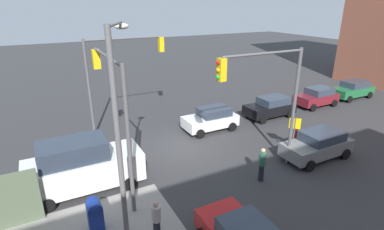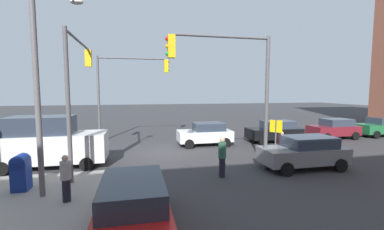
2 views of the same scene
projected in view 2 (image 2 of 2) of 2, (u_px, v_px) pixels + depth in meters
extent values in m
plane|color=#333335|center=(165.00, 153.00, 16.26)|extent=(120.00, 120.00, 0.00)
cylinder|color=#59595B|center=(267.00, 104.00, 12.54)|extent=(0.18, 0.18, 6.50)
cylinder|color=#59595B|center=(222.00, 37.00, 11.75)|extent=(4.68, 0.12, 0.12)
cube|color=yellow|center=(171.00, 46.00, 11.31)|extent=(0.32, 0.36, 1.00)
sphere|color=red|center=(167.00, 39.00, 11.24)|extent=(0.18, 0.18, 0.18)
sphere|color=orange|center=(167.00, 46.00, 11.27)|extent=(0.18, 0.18, 0.18)
sphere|color=green|center=(167.00, 54.00, 11.30)|extent=(0.18, 0.18, 0.18)
cylinder|color=#59595B|center=(99.00, 100.00, 19.38)|extent=(0.18, 0.18, 6.50)
cylinder|color=#59595B|center=(133.00, 58.00, 19.64)|extent=(5.14, 0.12, 0.12)
cube|color=yellow|center=(166.00, 66.00, 20.23)|extent=(0.32, 0.36, 1.00)
sphere|color=red|center=(168.00, 62.00, 20.24)|extent=(0.18, 0.18, 0.18)
sphere|color=orange|center=(168.00, 66.00, 20.27)|extent=(0.18, 0.18, 0.18)
sphere|color=green|center=(168.00, 70.00, 20.30)|extent=(0.18, 0.18, 0.18)
cylinder|color=#59595B|center=(68.00, 106.00, 10.63)|extent=(0.18, 0.18, 6.50)
cylinder|color=#59595B|center=(79.00, 41.00, 12.86)|extent=(0.12, 5.20, 0.12)
cube|color=yellow|center=(88.00, 58.00, 15.44)|extent=(0.36, 0.32, 1.00)
sphere|color=red|center=(89.00, 53.00, 15.58)|extent=(0.18, 0.18, 0.18)
sphere|color=orange|center=(89.00, 59.00, 15.61)|extent=(0.18, 0.18, 0.18)
sphere|color=green|center=(89.00, 64.00, 15.64)|extent=(0.18, 0.18, 0.18)
cylinder|color=slate|center=(37.00, 88.00, 9.14)|extent=(0.20, 0.20, 8.00)
ellipsoid|color=silver|center=(77.00, 2.00, 11.13)|extent=(0.56, 0.36, 0.24)
cylinder|color=#4C4C4C|center=(276.00, 142.00, 13.50)|extent=(0.08, 0.08, 2.40)
cube|color=yellow|center=(276.00, 126.00, 13.42)|extent=(0.48, 0.48, 0.64)
cube|color=navy|center=(21.00, 176.00, 10.03)|extent=(0.56, 0.64, 1.15)
cylinder|color=navy|center=(20.00, 162.00, 9.98)|extent=(0.56, 0.64, 0.56)
cube|color=slate|center=(303.00, 155.00, 12.88)|extent=(4.24, 1.80, 0.75)
cube|color=#2D3847|center=(309.00, 142.00, 12.89)|extent=(2.37, 1.58, 0.55)
cylinder|color=black|center=(287.00, 169.00, 11.73)|extent=(0.64, 0.22, 0.64)
cylinder|color=black|center=(267.00, 159.00, 13.48)|extent=(0.64, 0.22, 0.64)
cylinder|color=black|center=(341.00, 165.00, 12.34)|extent=(0.64, 0.22, 0.64)
cylinder|color=black|center=(315.00, 156.00, 14.09)|extent=(0.64, 0.22, 0.64)
cube|color=maroon|center=(333.00, 130.00, 20.99)|extent=(3.85, 1.80, 0.75)
cube|color=#2D3847|center=(337.00, 122.00, 21.00)|extent=(2.16, 1.58, 0.55)
cylinder|color=black|center=(327.00, 137.00, 19.87)|extent=(0.64, 0.22, 0.64)
cylinder|color=black|center=(311.00, 133.00, 21.62)|extent=(0.64, 0.22, 0.64)
cylinder|color=black|center=(355.00, 136.00, 20.43)|extent=(0.64, 0.22, 0.64)
cylinder|color=black|center=(338.00, 132.00, 22.18)|extent=(0.64, 0.22, 0.64)
cube|color=white|center=(205.00, 136.00, 18.41)|extent=(3.83, 1.80, 0.75)
cube|color=#2D3847|center=(209.00, 127.00, 18.42)|extent=(2.14, 1.58, 0.55)
cylinder|color=black|center=(189.00, 144.00, 17.30)|extent=(0.64, 0.22, 0.64)
cylinder|color=black|center=(184.00, 139.00, 19.05)|extent=(0.64, 0.22, 0.64)
cylinder|color=black|center=(226.00, 142.00, 17.85)|extent=(0.64, 0.22, 0.64)
cylinder|color=black|center=(218.00, 138.00, 19.60)|extent=(0.64, 0.22, 0.64)
cube|color=black|center=(274.00, 133.00, 19.61)|extent=(4.05, 1.80, 0.75)
cube|color=#2D3847|center=(278.00, 124.00, 19.61)|extent=(2.27, 1.58, 0.55)
cylinder|color=black|center=(263.00, 141.00, 18.47)|extent=(0.64, 0.22, 0.64)
cylinder|color=black|center=(252.00, 136.00, 20.22)|extent=(0.64, 0.22, 0.64)
cylinder|color=black|center=(297.00, 139.00, 19.06)|extent=(0.64, 0.22, 0.64)
cylinder|color=black|center=(283.00, 135.00, 20.81)|extent=(0.64, 0.22, 0.64)
cube|color=#B21919|center=(133.00, 208.00, 7.00)|extent=(1.80, 4.39, 0.75)
cube|color=#2D3847|center=(133.00, 190.00, 6.59)|extent=(1.58, 2.46, 0.55)
cylinder|color=black|center=(106.00, 202.00, 8.29)|extent=(0.22, 0.64, 0.64)
cylinder|color=black|center=(161.00, 197.00, 8.67)|extent=(0.22, 0.64, 0.64)
cube|color=#1E6638|center=(381.00, 128.00, 22.14)|extent=(4.31, 1.80, 0.75)
cylinder|color=black|center=(376.00, 135.00, 20.99)|extent=(0.64, 0.22, 0.64)
cylinder|color=black|center=(358.00, 131.00, 22.74)|extent=(0.64, 0.22, 0.64)
cube|color=white|center=(52.00, 147.00, 13.14)|extent=(5.40, 2.10, 1.40)
cube|color=#2D3847|center=(41.00, 125.00, 12.94)|extent=(3.02, 1.85, 0.90)
cylinder|color=black|center=(93.00, 154.00, 14.61)|extent=(0.64, 0.22, 0.64)
cylinder|color=black|center=(86.00, 164.00, 12.57)|extent=(0.64, 0.22, 0.64)
cylinder|color=black|center=(21.00, 157.00, 13.83)|extent=(0.64, 0.22, 0.64)
cylinder|color=black|center=(1.00, 169.00, 11.79)|extent=(0.64, 0.22, 0.64)
cylinder|color=maroon|center=(281.00, 142.00, 13.69)|extent=(0.36, 0.36, 0.67)
sphere|color=tan|center=(282.00, 133.00, 13.65)|extent=(0.23, 0.23, 0.23)
cylinder|color=#1E1E2D|center=(281.00, 156.00, 13.76)|extent=(0.28, 0.28, 0.85)
cylinder|color=#2D664C|center=(222.00, 150.00, 11.52)|extent=(0.36, 0.36, 0.70)
sphere|color=tan|center=(222.00, 140.00, 11.47)|extent=(0.24, 0.24, 0.24)
cylinder|color=#1E1E2D|center=(222.00, 167.00, 11.59)|extent=(0.28, 0.28, 0.89)
cylinder|color=#B2B2B7|center=(66.00, 170.00, 8.94)|extent=(0.36, 0.36, 0.64)
sphere|color=tan|center=(65.00, 158.00, 8.90)|extent=(0.22, 0.22, 0.22)
cylinder|color=#1E1E2D|center=(66.00, 190.00, 9.01)|extent=(0.28, 0.28, 0.81)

